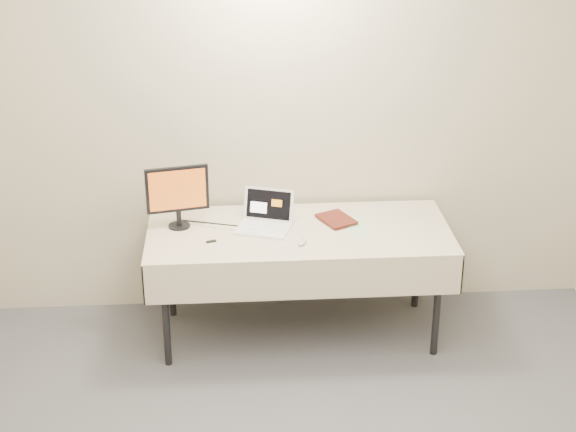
{
  "coord_description": "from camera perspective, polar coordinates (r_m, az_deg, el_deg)",
  "views": [
    {
      "loc": [
        -0.41,
        -2.83,
        3.04
      ],
      "look_at": [
        -0.07,
        1.99,
        0.86
      ],
      "focal_mm": 55.0,
      "sensor_mm": 36.0,
      "label": 1
    }
  ],
  "objects": [
    {
      "name": "clicker",
      "position": [
        5.23,
        0.91,
        -1.67
      ],
      "size": [
        0.08,
        0.11,
        0.02
      ],
      "primitive_type": "ellipsoid",
      "rotation": [
        0.0,
        0.0,
        -0.3
      ],
      "color": "silver",
      "rests_on": "table"
    },
    {
      "name": "alarm_clock",
      "position": [
        5.65,
        -2.22,
        0.51
      ],
      "size": [
        0.12,
        0.09,
        0.05
      ],
      "rotation": [
        0.0,
        0.0,
        0.41
      ],
      "color": "black",
      "rests_on": "table"
    },
    {
      "name": "table",
      "position": [
        5.43,
        0.72,
        -1.51
      ],
      "size": [
        1.86,
        0.81,
        0.74
      ],
      "color": "black",
      "rests_on": "ground"
    },
    {
      "name": "laptop",
      "position": [
        5.43,
        -1.47,
        -0.19
      ],
      "size": [
        0.39,
        0.37,
        0.22
      ],
      "rotation": [
        0.0,
        0.0,
        -0.32
      ],
      "color": "white",
      "rests_on": "table"
    },
    {
      "name": "usb_dongle",
      "position": [
        5.27,
        -4.99,
        -1.65
      ],
      "size": [
        0.06,
        0.04,
        0.01
      ],
      "primitive_type": "cube",
      "rotation": [
        0.0,
        0.0,
        0.32
      ],
      "color": "black",
      "rests_on": "table"
    },
    {
      "name": "monitor",
      "position": [
        5.4,
        -7.17,
        1.54
      ],
      "size": [
        0.38,
        0.16,
        0.4
      ],
      "rotation": [
        0.0,
        0.0,
        0.2
      ],
      "color": "black",
      "rests_on": "table"
    },
    {
      "name": "paper_form",
      "position": [
        5.45,
        4.47,
        -0.76
      ],
      "size": [
        0.14,
        0.31,
        0.0
      ],
      "primitive_type": "cube",
      "rotation": [
        0.0,
        0.0,
        0.05
      ],
      "color": "#B9E9BC",
      "rests_on": "table"
    },
    {
      "name": "back_wall",
      "position": [
        5.6,
        0.37,
        6.74
      ],
      "size": [
        4.0,
        0.1,
        2.7
      ],
      "primitive_type": "cube",
      "color": "beige",
      "rests_on": "ground"
    },
    {
      "name": "book",
      "position": [
        5.44,
        2.38,
        0.61
      ],
      "size": [
        0.17,
        0.1,
        0.24
      ],
      "primitive_type": "imported",
      "rotation": [
        0.0,
        0.0,
        0.45
      ],
      "color": "maroon",
      "rests_on": "table"
    }
  ]
}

